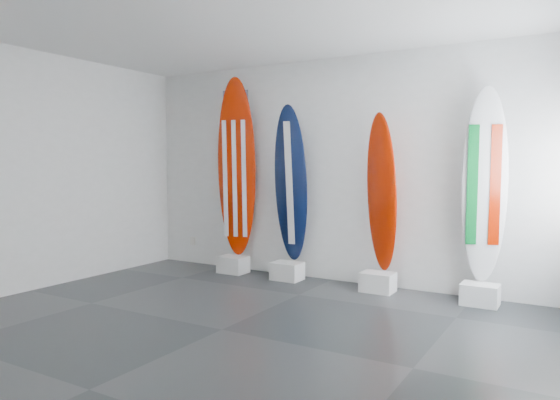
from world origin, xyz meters
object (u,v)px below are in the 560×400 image
Objects in this scene: surfboard_navy at (291,184)px; surfboard_swiss at (382,193)px; surfboard_italy at (485,185)px; surfboard_usa at (237,167)px.

surfboard_swiss is at bearing -3.67° from surfboard_navy.
surfboard_swiss is 0.90× the size of surfboard_italy.
surfboard_usa reaches higher than surfboard_navy.
surfboard_navy is 1.09× the size of surfboard_swiss.
surfboard_swiss is at bearing -13.82° from surfboard_usa.
surfboard_usa is 2.23m from surfboard_swiss.
surfboard_usa is 1.31× the size of surfboard_swiss.
surfboard_usa reaches higher than surfboard_italy.
surfboard_usa is at bearing 162.17° from surfboard_italy.
surfboard_italy is at bearing -13.82° from surfboard_usa.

